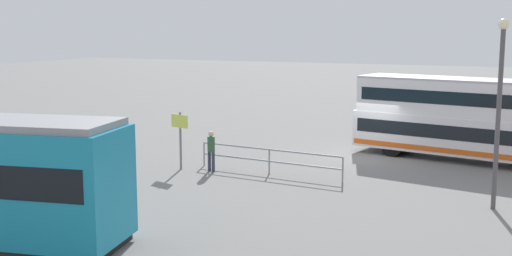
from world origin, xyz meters
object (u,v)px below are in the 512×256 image
Objects in this scene: street_lamp at (499,99)px; pedestrian_near_railing at (211,148)px; info_sign at (180,131)px; double_decker_bus at (472,119)px.

pedestrian_near_railing is at bearing -5.38° from street_lamp.
pedestrian_near_railing is at bearing -172.58° from info_sign.
street_lamp is (-12.91, 0.89, 2.05)m from info_sign.
street_lamp is at bearing 176.03° from info_sign.
info_sign is (1.42, 0.19, 0.70)m from pedestrian_near_railing.
pedestrian_near_railing is (9.87, 6.96, -0.93)m from double_decker_bus.
pedestrian_near_railing is 0.70× the size of info_sign.
pedestrian_near_railing is 1.60m from info_sign.
pedestrian_near_railing is 11.86m from street_lamp.
info_sign is at bearing 7.42° from pedestrian_near_railing.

